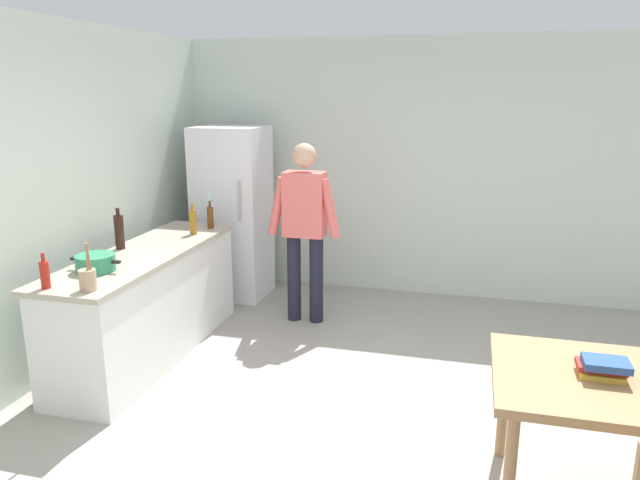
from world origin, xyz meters
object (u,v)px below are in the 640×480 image
dining_table (635,395)px  cooking_pot (96,263)px  bottle_oil_amber (193,222)px  bottle_beer_brown (210,217)px  bottle_wine_dark (119,231)px  person (305,221)px  utensil_jar (88,279)px  refrigerator (233,213)px  bottle_water_clear (210,212)px  book_stack (603,367)px  bottle_sauce_red (45,274)px

dining_table → cooking_pot: 3.50m
cooking_pot → bottle_oil_amber: size_ratio=1.43×
bottle_beer_brown → cooking_pot: bearing=-98.9°
bottle_wine_dark → dining_table: bearing=-17.1°
person → utensil_jar: (-0.89, -2.00, 0.00)m
refrigerator → bottle_beer_brown: size_ratio=6.92×
utensil_jar → cooking_pot: bearing=118.7°
bottle_oil_amber → dining_table: bearing=-27.8°
dining_table → bottle_water_clear: size_ratio=4.67×
cooking_pot → book_stack: size_ratio=1.65×
dining_table → bottle_oil_amber: size_ratio=5.00×
bottle_oil_amber → bottle_sauce_red: bottle_oil_amber is taller
refrigerator → bottle_wine_dark: size_ratio=5.29×
dining_table → bottle_oil_amber: bottle_oil_amber is taller
bottle_beer_brown → bottle_water_clear: size_ratio=0.87×
refrigerator → bottle_beer_brown: refrigerator is taller
bottle_wine_dark → bottle_water_clear: 1.05m
refrigerator → dining_table: refrigerator is taller
book_stack → bottle_oil_amber: bearing=151.1°
book_stack → dining_table: bearing=-3.3°
refrigerator → book_stack: 4.13m
utensil_jar → bottle_sauce_red: 0.30m
dining_table → bottle_oil_amber: bearing=152.2°
cooking_pot → bottle_beer_brown: size_ratio=1.54×
bottle_wine_dark → bottle_water_clear: (0.35, 0.99, -0.02)m
bottle_beer_brown → bottle_sauce_red: bearing=-99.5°
refrigerator → dining_table: size_ratio=1.29×
utensil_jar → bottle_sauce_red: size_ratio=1.33×
person → bottle_water_clear: 0.93m
dining_table → book_stack: bearing=176.7°
person → bottle_wine_dark: person is taller
dining_table → person: bearing=137.6°
bottle_sauce_red → book_stack: bottle_sauce_red is taller
dining_table → utensil_jar: size_ratio=4.37×
person → bottle_wine_dark: size_ratio=5.00×
bottle_beer_brown → bottle_water_clear: (-0.05, 0.12, 0.02)m
cooking_pot → bottle_wine_dark: bottle_wine_dark is taller
bottle_wine_dark → person: bearing=38.9°
cooking_pot → bottle_sauce_red: 0.43m
dining_table → bottle_oil_amber: (-3.27, 1.73, 0.34)m
bottle_wine_dark → utensil_jar: bearing=-68.3°
person → cooking_pot: 1.96m
bottle_wine_dark → bottle_oil_amber: size_ratio=1.21×
bottle_water_clear → person: bearing=2.4°
bottle_sauce_red → bottle_beer_brown: bearing=80.5°
utensil_jar → bottle_water_clear: utensil_jar is taller
utensil_jar → bottle_water_clear: size_ratio=1.07×
refrigerator → bottle_wine_dark: 1.62m
bottle_water_clear → book_stack: bottle_water_clear is taller
bottle_oil_amber → bottle_sauce_red: size_ratio=1.17×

